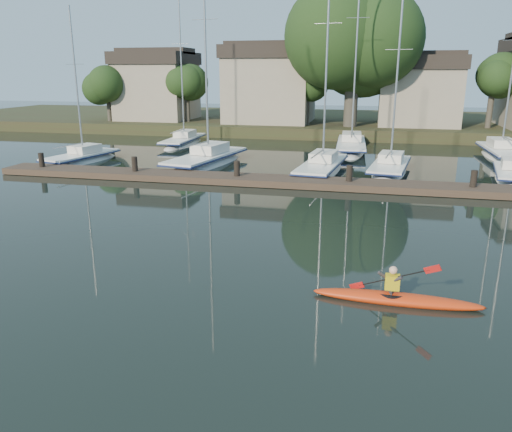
% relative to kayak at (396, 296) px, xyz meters
% --- Properties ---
extents(ground, '(160.00, 160.00, 0.00)m').
position_rel_kayak_xyz_m(ground, '(-4.87, -0.77, -0.17)').
color(ground, black).
rests_on(ground, ground).
extents(kayak, '(4.39, 0.95, 1.40)m').
position_rel_kayak_xyz_m(kayak, '(0.00, 0.00, 0.00)').
color(kayak, red).
rests_on(kayak, ground).
extents(dock, '(34.00, 2.00, 1.80)m').
position_rel_kayak_xyz_m(dock, '(-4.87, 13.23, 0.03)').
color(dock, '#483729').
rests_on(dock, ground).
extents(sailboat_0, '(3.20, 7.16, 10.97)m').
position_rel_kayak_xyz_m(sailboat_0, '(-19.66, 17.10, -0.35)').
color(sailboat_0, white).
rests_on(sailboat_0, ground).
extents(sailboat_1, '(3.95, 9.62, 15.31)m').
position_rel_kayak_xyz_m(sailboat_1, '(-11.20, 18.02, -0.38)').
color(sailboat_1, white).
rests_on(sailboat_1, ground).
extents(sailboat_2, '(2.93, 8.91, 14.49)m').
position_rel_kayak_xyz_m(sailboat_2, '(-3.68, 17.27, -0.35)').
color(sailboat_2, white).
rests_on(sailboat_2, ground).
extents(sailboat_3, '(3.00, 7.77, 12.21)m').
position_rel_kayak_xyz_m(sailboat_3, '(0.30, 18.05, -0.35)').
color(sailboat_3, white).
rests_on(sailboat_3, ground).
extents(sailboat_4, '(3.04, 6.83, 11.21)m').
position_rel_kayak_xyz_m(sailboat_4, '(7.00, 17.45, -0.35)').
color(sailboat_4, white).
rests_on(sailboat_4, ground).
extents(sailboat_5, '(2.12, 8.28, 13.64)m').
position_rel_kayak_xyz_m(sailboat_5, '(-16.09, 26.62, -0.34)').
color(sailboat_5, white).
rests_on(sailboat_5, ground).
extents(sailboat_6, '(2.57, 10.40, 16.41)m').
position_rel_kayak_xyz_m(sailboat_6, '(-2.36, 26.70, -0.36)').
color(sailboat_6, white).
rests_on(sailboat_6, ground).
extents(sailboat_7, '(2.40, 8.49, 13.62)m').
position_rel_kayak_xyz_m(sailboat_7, '(8.14, 25.50, -0.37)').
color(sailboat_7, white).
rests_on(sailboat_7, ground).
extents(shore, '(90.00, 25.25, 12.75)m').
position_rel_kayak_xyz_m(shore, '(-3.26, 39.52, 3.06)').
color(shore, '#2F391C').
rests_on(shore, ground).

